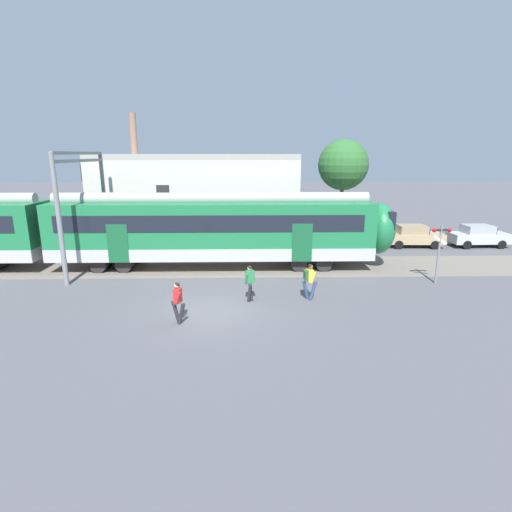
{
  "coord_description": "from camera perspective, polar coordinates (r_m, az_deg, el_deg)",
  "views": [
    {
      "loc": [
        1.47,
        -15.65,
        6.39
      ],
      "look_at": [
        1.89,
        3.08,
        1.6
      ],
      "focal_mm": 28.0,
      "sensor_mm": 36.0,
      "label": 1
    }
  ],
  "objects": [
    {
      "name": "crossing_signal",
      "position": [
        21.91,
        24.78,
        1.46
      ],
      "size": [
        0.96,
        0.22,
        3.0
      ],
      "color": "gray",
      "rests_on": "ground"
    },
    {
      "name": "ground_plane",
      "position": [
        16.97,
        -6.22,
        -7.87
      ],
      "size": [
        160.0,
        160.0,
        0.0
      ],
      "primitive_type": "plane",
      "color": "#515156"
    },
    {
      "name": "street_tree_right",
      "position": [
        33.24,
        12.35,
        12.56
      ],
      "size": [
        3.98,
        3.98,
        7.56
      ],
      "color": "brown",
      "rests_on": "ground"
    },
    {
      "name": "parked_car_silver",
      "position": [
        32.43,
        29.17,
        2.55
      ],
      "size": [
        4.04,
        1.84,
        1.54
      ],
      "color": "#B7BABF",
      "rests_on": "ground"
    },
    {
      "name": "commuter_train",
      "position": [
        25.18,
        -25.97,
        3.43
      ],
      "size": [
        38.05,
        3.07,
        4.73
      ],
      "color": "#B7B7B2",
      "rests_on": "ground"
    },
    {
      "name": "catenary_gantry",
      "position": [
        24.37,
        -23.46,
        8.28
      ],
      "size": [
        0.24,
        6.64,
        6.53
      ],
      "color": "gray",
      "rests_on": "ground"
    },
    {
      "name": "background_building",
      "position": [
        30.0,
        -8.38,
        8.1
      ],
      "size": [
        14.52,
        5.0,
        9.2
      ],
      "color": "beige",
      "rests_on": "ground"
    },
    {
      "name": "parked_car_tan",
      "position": [
        30.39,
        21.52,
        2.7
      ],
      "size": [
        4.07,
        1.9,
        1.54
      ],
      "color": "tan",
      "rests_on": "ground"
    },
    {
      "name": "track_bed",
      "position": [
        26.76,
        -30.28,
        -1.47
      ],
      "size": [
        80.0,
        4.4,
        0.01
      ],
      "primitive_type": "cube",
      "color": "slate",
      "rests_on": "ground"
    },
    {
      "name": "pedestrian_green",
      "position": [
        17.7,
        -0.85,
        -3.52
      ],
      "size": [
        0.52,
        0.71,
        1.67
      ],
      "color": "#28282D",
      "rests_on": "ground"
    },
    {
      "name": "pedestrian_red",
      "position": [
        15.73,
        -11.1,
        -6.13
      ],
      "size": [
        0.62,
        0.6,
        1.67
      ],
      "color": "#28282D",
      "rests_on": "ground"
    },
    {
      "name": "pedestrian_yellow",
      "position": [
        18.06,
        7.62,
        -3.2
      ],
      "size": [
        0.69,
        0.54,
        1.67
      ],
      "color": "navy",
      "rests_on": "ground"
    }
  ]
}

